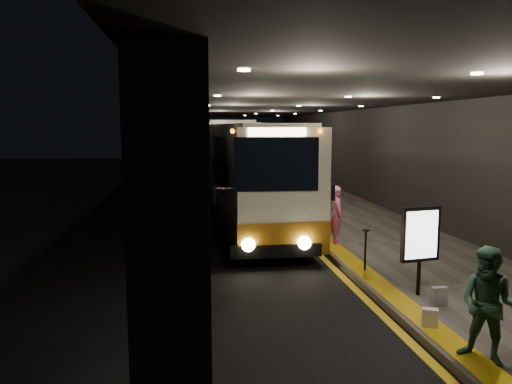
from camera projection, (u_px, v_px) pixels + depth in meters
ground at (238, 260)px, 13.48m from camera, size 90.00×90.00×0.00m
lane_line_white at (175, 226)px, 18.15m from camera, size 0.12×50.00×0.01m
kerb_stripe_yellow at (286, 223)px, 18.71m from camera, size 0.18×50.00×0.01m
sidewalk at (348, 219)px, 19.03m from camera, size 4.50×50.00×0.15m
tactile_strip at (299, 218)px, 18.76m from camera, size 0.50×50.00×0.01m
terminal_wall at (407, 142)px, 18.95m from camera, size 0.10×50.00×6.00m
support_columns at (181, 168)px, 16.92m from camera, size 0.80×24.80×4.40m
canopy at (291, 99)px, 18.13m from camera, size 9.00×50.00×0.40m
coach_main at (248, 179)px, 17.78m from camera, size 2.79×11.56×3.58m
coach_second at (224, 158)px, 28.50m from camera, size 2.52×12.02×3.78m
coach_third at (214, 149)px, 41.81m from camera, size 3.12×11.41×3.54m
passenger_boarding at (337, 215)px, 14.71m from camera, size 0.49×0.68×1.72m
passenger_waiting_green at (489, 306)px, 7.24m from camera, size 0.94×0.98×1.73m
bag_polka at (439, 296)px, 9.65m from camera, size 0.31×0.15×0.37m
bag_plain at (430, 318)px, 8.61m from camera, size 0.30×0.24×0.33m
info_sign at (421, 236)px, 10.10m from camera, size 0.87×0.26×1.84m
stanchion_post at (365, 250)px, 11.95m from camera, size 0.05×0.05×0.99m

